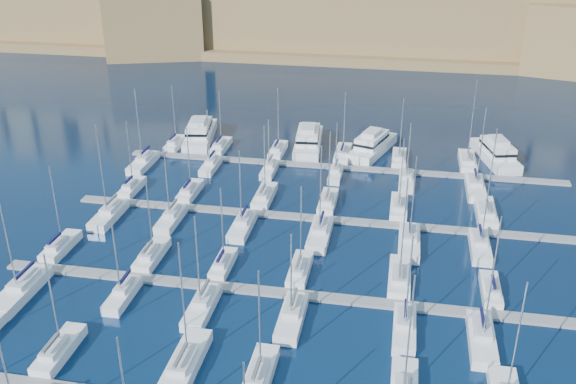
% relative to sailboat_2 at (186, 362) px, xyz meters
% --- Properties ---
extents(ground, '(600.00, 600.00, 0.00)m').
position_rel_sailboat_2_xyz_m(ground, '(10.55, 28.00, -0.77)').
color(ground, black).
rests_on(ground, ground).
extents(pontoon_mid_near, '(84.00, 2.00, 0.40)m').
position_rel_sailboat_2_xyz_m(pontoon_mid_near, '(10.55, 16.00, -0.57)').
color(pontoon_mid_near, slate).
rests_on(pontoon_mid_near, ground).
extents(pontoon_mid_far, '(84.00, 2.00, 0.40)m').
position_rel_sailboat_2_xyz_m(pontoon_mid_far, '(10.55, 38.00, -0.57)').
color(pontoon_mid_far, slate).
rests_on(pontoon_mid_far, ground).
extents(pontoon_far, '(84.00, 2.00, 0.40)m').
position_rel_sailboat_2_xyz_m(pontoon_far, '(10.55, 60.00, -0.57)').
color(pontoon_far, slate).
rests_on(pontoon_far, ground).
extents(sailboat_1, '(2.61, 8.70, 13.35)m').
position_rel_sailboat_2_xyz_m(sailboat_1, '(-14.90, -0.76, -0.03)').
color(sailboat_1, white).
rests_on(sailboat_1, ground).
extents(sailboat_2, '(3.08, 10.25, 15.87)m').
position_rel_sailboat_2_xyz_m(sailboat_2, '(0.00, 0.00, 0.00)').
color(sailboat_2, white).
rests_on(sailboat_2, ground).
extents(sailboat_3, '(2.70, 8.98, 13.90)m').
position_rel_sailboat_2_xyz_m(sailboat_3, '(8.54, -0.62, -0.03)').
color(sailboat_3, white).
rests_on(sailboat_3, ground).
extents(sailboat_12, '(2.57, 8.58, 13.57)m').
position_rel_sailboat_2_xyz_m(sailboat_12, '(-26.54, 21.18, -0.03)').
color(sailboat_12, white).
rests_on(sailboat_12, ground).
extents(sailboat_13, '(2.66, 8.87, 11.96)m').
position_rel_sailboat_2_xyz_m(sailboat_13, '(-12.38, 21.32, -0.04)').
color(sailboat_13, white).
rests_on(sailboat_13, ground).
extents(sailboat_14, '(2.32, 7.73, 12.53)m').
position_rel_sailboat_2_xyz_m(sailboat_14, '(-1.58, 20.76, -0.05)').
color(sailboat_14, white).
rests_on(sailboat_14, ground).
extents(sailboat_15, '(2.62, 8.73, 13.43)m').
position_rel_sailboat_2_xyz_m(sailboat_15, '(9.27, 21.25, -0.03)').
color(sailboat_15, white).
rests_on(sailboat_15, ground).
extents(sailboat_16, '(2.94, 9.80, 15.55)m').
position_rel_sailboat_2_xyz_m(sailboat_16, '(22.89, 21.78, -0.01)').
color(sailboat_16, white).
rests_on(sailboat_16, ground).
extents(sailboat_17, '(2.40, 8.00, 11.68)m').
position_rel_sailboat_2_xyz_m(sailboat_17, '(34.77, 20.89, -0.05)').
color(sailboat_17, white).
rests_on(sailboat_17, ground).
extents(sailboat_18, '(3.29, 10.97, 16.16)m').
position_rel_sailboat_2_xyz_m(sailboat_18, '(-25.90, 9.64, 0.01)').
color(sailboat_18, white).
rests_on(sailboat_18, ground).
extents(sailboat_19, '(2.38, 7.93, 11.83)m').
position_rel_sailboat_2_xyz_m(sailboat_19, '(-12.36, 11.14, -0.05)').
color(sailboat_19, white).
rests_on(sailboat_19, ground).
extents(sailboat_20, '(2.78, 9.26, 14.08)m').
position_rel_sailboat_2_xyz_m(sailboat_20, '(-1.41, 10.48, -0.02)').
color(sailboat_20, white).
rests_on(sailboat_20, ground).
extents(sailboat_21, '(2.87, 9.56, 12.93)m').
position_rel_sailboat_2_xyz_m(sailboat_21, '(10.12, 10.34, -0.03)').
color(sailboat_21, white).
rests_on(sailboat_21, ground).
extents(sailboat_22, '(2.69, 8.95, 13.95)m').
position_rel_sailboat_2_xyz_m(sailboat_22, '(23.77, 10.63, -0.03)').
color(sailboat_22, white).
rests_on(sailboat_22, ground).
extents(sailboat_23, '(2.95, 9.85, 14.60)m').
position_rel_sailboat_2_xyz_m(sailboat_23, '(32.69, 10.19, -0.01)').
color(sailboat_23, white).
rests_on(sailboat_23, ground).
extents(sailboat_24, '(2.35, 7.84, 13.22)m').
position_rel_sailboat_2_xyz_m(sailboat_24, '(-24.51, 42.81, -0.04)').
color(sailboat_24, white).
rests_on(sailboat_24, ground).
extents(sailboat_25, '(2.54, 8.48, 12.47)m').
position_rel_sailboat_2_xyz_m(sailboat_25, '(-13.90, 43.13, -0.04)').
color(sailboat_25, white).
rests_on(sailboat_25, ground).
extents(sailboat_26, '(2.81, 9.37, 13.67)m').
position_rel_sailboat_2_xyz_m(sailboat_26, '(-0.66, 43.57, -0.03)').
color(sailboat_26, white).
rests_on(sailboat_26, ground).
extents(sailboat_27, '(2.68, 8.93, 13.40)m').
position_rel_sailboat_2_xyz_m(sailboat_27, '(10.35, 43.35, -0.03)').
color(sailboat_27, white).
rests_on(sailboat_27, ground).
extents(sailboat_28, '(2.75, 9.17, 12.98)m').
position_rel_sailboat_2_xyz_m(sailboat_28, '(22.19, 43.46, -0.03)').
color(sailboat_28, white).
rests_on(sailboat_28, ground).
extents(sailboat_29, '(3.08, 10.27, 15.27)m').
position_rel_sailboat_2_xyz_m(sailboat_29, '(36.19, 44.01, -0.00)').
color(sailboat_29, white).
rests_on(sailboat_29, ground).
extents(sailboat_30, '(2.97, 9.88, 16.52)m').
position_rel_sailboat_2_xyz_m(sailboat_30, '(-23.95, 32.17, 0.00)').
color(sailboat_30, white).
rests_on(sailboat_30, ground).
extents(sailboat_31, '(2.65, 8.85, 13.32)m').
position_rel_sailboat_2_xyz_m(sailboat_31, '(-13.57, 32.68, -0.03)').
color(sailboat_31, white).
rests_on(sailboat_31, ground).
extents(sailboat_32, '(2.81, 9.38, 13.83)m').
position_rel_sailboat_2_xyz_m(sailboat_32, '(-1.71, 32.42, -0.02)').
color(sailboat_32, white).
rests_on(sailboat_32, ground).
extents(sailboat_33, '(3.08, 10.28, 15.67)m').
position_rel_sailboat_2_xyz_m(sailboat_33, '(10.60, 31.98, -0.00)').
color(sailboat_33, white).
rests_on(sailboat_33, ground).
extents(sailboat_34, '(3.14, 10.45, 15.03)m').
position_rel_sailboat_2_xyz_m(sailboat_34, '(24.03, 31.90, -0.00)').
color(sailboat_34, white).
rests_on(sailboat_34, ground).
extents(sailboat_35, '(2.79, 9.29, 13.34)m').
position_rel_sailboat_2_xyz_m(sailboat_35, '(34.32, 32.47, -0.03)').
color(sailboat_35, white).
rests_on(sailboat_35, ground).
extents(sailboat_36, '(2.46, 8.20, 13.20)m').
position_rel_sailboat_2_xyz_m(sailboat_36, '(-24.36, 64.99, -0.04)').
color(sailboat_36, white).
rests_on(sailboat_36, ground).
extents(sailboat_37, '(2.62, 8.74, 12.62)m').
position_rel_sailboat_2_xyz_m(sailboat_37, '(-14.66, 65.26, -0.04)').
color(sailboat_37, white).
rests_on(sailboat_37, ground).
extents(sailboat_38, '(2.61, 8.70, 13.92)m').
position_rel_sailboat_2_xyz_m(sailboat_38, '(-2.68, 65.24, -0.03)').
color(sailboat_38, white).
rests_on(sailboat_38, ground).
extents(sailboat_39, '(2.89, 9.62, 13.63)m').
position_rel_sailboat_2_xyz_m(sailboat_39, '(10.50, 65.69, -0.02)').
color(sailboat_39, white).
rests_on(sailboat_39, ground).
extents(sailboat_40, '(2.67, 8.90, 13.02)m').
position_rel_sailboat_2_xyz_m(sailboat_40, '(21.63, 65.34, -0.04)').
color(sailboat_40, white).
rests_on(sailboat_40, ground).
extents(sailboat_41, '(3.06, 10.19, 17.13)m').
position_rel_sailboat_2_xyz_m(sailboat_41, '(34.70, 65.97, 0.01)').
color(sailboat_41, white).
rests_on(sailboat_41, ground).
extents(sailboat_42, '(3.01, 10.04, 15.87)m').
position_rel_sailboat_2_xyz_m(sailboat_42, '(-26.95, 54.10, -0.00)').
color(sailboat_42, white).
rests_on(sailboat_42, ground).
extents(sailboat_43, '(2.43, 8.11, 12.25)m').
position_rel_sailboat_2_xyz_m(sailboat_43, '(-13.70, 55.05, -0.05)').
color(sailboat_43, white).
rests_on(sailboat_43, ground).
extents(sailboat_44, '(2.30, 7.66, 11.08)m').
position_rel_sailboat_2_xyz_m(sailboat_44, '(-2.26, 55.27, -0.06)').
color(sailboat_44, white).
rests_on(sailboat_44, ground).
extents(sailboat_45, '(2.23, 7.45, 11.19)m').
position_rel_sailboat_2_xyz_m(sailboat_45, '(10.27, 55.37, -0.06)').
color(sailboat_45, white).
rests_on(sailboat_45, ground).
extents(sailboat_46, '(2.60, 8.65, 12.08)m').
position_rel_sailboat_2_xyz_m(sailboat_46, '(23.21, 54.78, -0.05)').
color(sailboat_46, white).
rests_on(sailboat_46, ground).
extents(sailboat_47, '(3.12, 10.40, 15.87)m').
position_rel_sailboat_2_xyz_m(sailboat_47, '(35.27, 53.92, 0.00)').
color(sailboat_47, white).
rests_on(sailboat_47, ground).
extents(motor_yacht_a, '(7.86, 17.80, 5.25)m').
position_rel_sailboat_2_xyz_m(motor_yacht_a, '(-20.51, 69.76, 0.96)').
color(motor_yacht_a, white).
rests_on(motor_yacht_a, ground).
extents(motor_yacht_b, '(6.51, 17.36, 5.25)m').
position_rel_sailboat_2_xyz_m(motor_yacht_b, '(2.88, 69.66, 0.96)').
color(motor_yacht_b, white).
rests_on(motor_yacht_b, ground).
extents(motor_yacht_c, '(9.46, 16.77, 5.25)m').
position_rel_sailboat_2_xyz_m(motor_yacht_c, '(16.07, 69.23, 0.96)').
color(motor_yacht_c, white).
rests_on(motor_yacht_c, ground).
extents(motor_yacht_d, '(8.76, 16.78, 5.25)m').
position_rel_sailboat_2_xyz_m(motor_yacht_d, '(40.27, 69.23, 0.96)').
color(motor_yacht_d, white).
rests_on(motor_yacht_d, ground).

